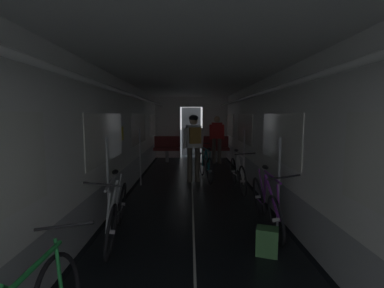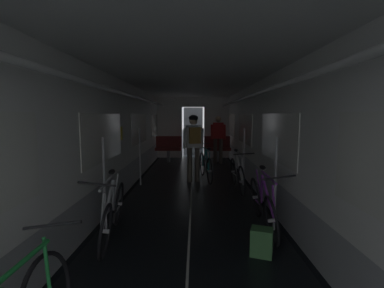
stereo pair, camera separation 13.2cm
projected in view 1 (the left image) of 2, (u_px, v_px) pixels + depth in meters
train_car_shell at (193, 116)px, 5.37m from camera, size 3.14×12.34×2.57m
bench_seat_far_left at (167, 146)px, 9.93m from camera, size 0.98×0.51×0.95m
bench_seat_far_right at (216, 146)px, 9.94m from camera, size 0.98×0.51×0.95m
bicycle_white at (238, 174)px, 6.16m from camera, size 0.44×1.69×0.95m
bicycle_purple at (266, 204)px, 4.08m from camera, size 0.44×1.69×0.96m
bicycle_silver at (117, 212)px, 3.71m from camera, size 0.44×1.69×0.96m
person_cyclist_aisle at (194, 141)px, 6.83m from camera, size 0.56×0.44×1.73m
bicycle_teal_in_aisle at (206, 165)px, 7.17m from camera, size 0.44×1.68×0.94m
person_standing_near_bench at (217, 136)px, 9.53m from camera, size 0.53×0.23×1.69m
backpack_on_floor at (267, 241)px, 3.31m from camera, size 0.31×0.27×0.34m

